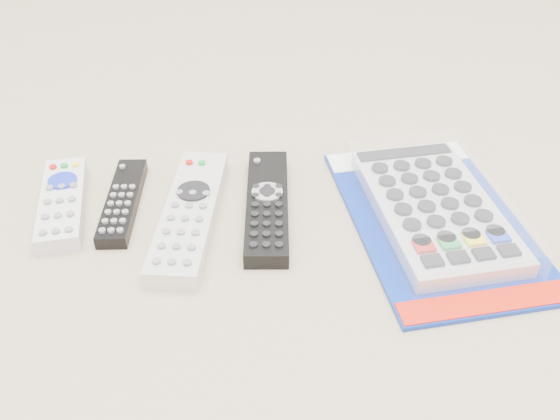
{
  "coord_description": "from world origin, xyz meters",
  "views": [
    {
      "loc": [
        -0.01,
        -0.55,
        0.46
      ],
      "look_at": [
        0.04,
        0.02,
        0.01
      ],
      "focal_mm": 40.0,
      "sensor_mm": 36.0,
      "label": 1
    }
  ],
  "objects": [
    {
      "name": "remote_small_grey",
      "position": [
        -0.22,
        0.06,
        0.01
      ],
      "size": [
        0.07,
        0.17,
        0.02
      ],
      "rotation": [
        0.0,
        0.0,
        0.12
      ],
      "color": "silver",
      "rests_on": "ground"
    },
    {
      "name": "remote_slim_black",
      "position": [
        -0.15,
        0.06,
        0.01
      ],
      "size": [
        0.04,
        0.16,
        0.02
      ],
      "rotation": [
        0.0,
        0.0,
        -0.05
      ],
      "color": "black",
      "rests_on": "ground"
    },
    {
      "name": "remote_silver_dvd",
      "position": [
        -0.07,
        0.02,
        0.01
      ],
      "size": [
        0.09,
        0.24,
        0.03
      ],
      "rotation": [
        0.0,
        0.0,
        -0.14
      ],
      "color": "silver",
      "rests_on": "ground"
    },
    {
      "name": "remote_large_black",
      "position": [
        0.02,
        0.04,
        0.01
      ],
      "size": [
        0.06,
        0.21,
        0.02
      ],
      "rotation": [
        0.0,
        0.0,
        -0.07
      ],
      "color": "black",
      "rests_on": "ground"
    },
    {
      "name": "jumbo_remote_packaged",
      "position": [
        0.22,
        0.01,
        0.02
      ],
      "size": [
        0.22,
        0.33,
        0.04
      ],
      "rotation": [
        0.0,
        0.0,
        0.11
      ],
      "color": "navy",
      "rests_on": "ground"
    }
  ]
}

